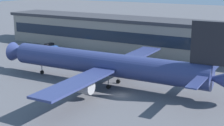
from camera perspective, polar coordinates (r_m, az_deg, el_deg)
ground_plane at (r=81.02m, az=1.44°, el=-5.49°), size 600.00×600.00×0.00m
terminal_building at (r=122.46m, az=12.68°, el=3.95°), size 158.84×16.54×12.63m
airliner at (r=87.11m, az=-0.83°, el=-0.22°), size 65.54×56.12×18.25m
baggage_tug at (r=138.81m, az=-10.58°, el=3.01°), size 2.45×3.80×1.85m
crew_van at (r=128.34m, az=-10.26°, el=2.30°), size 4.60×5.58×2.55m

